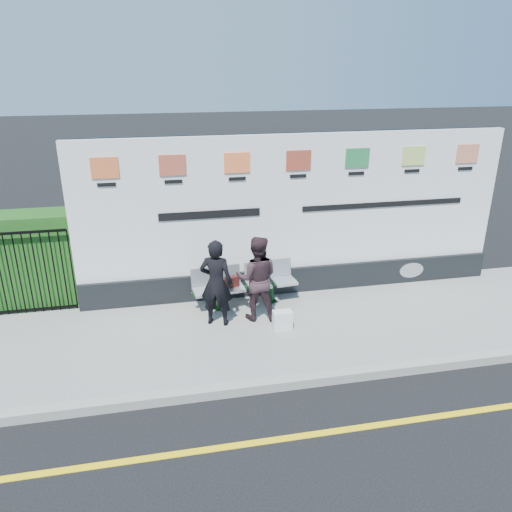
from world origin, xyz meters
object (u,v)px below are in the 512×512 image
Objects in this scene: billboard at (295,226)px; bench at (246,295)px; woman_right at (257,278)px; woman_left at (216,283)px.

billboard is 1.58m from bench.
bench is at bearing -65.28° from woman_right.
woman_left is (-0.59, -0.56, 0.55)m from bench.
billboard reaches higher than bench.
billboard is at bearing -121.42° from woman_right.
woman_left is at bearing -147.61° from billboard.
woman_left is at bearing -142.33° from bench.
bench is 0.75m from woman_right.
woman_right is (0.11, -0.50, 0.55)m from bench.
woman_left reaches higher than woman_right.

